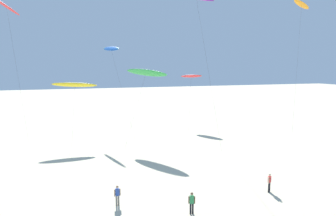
{
  "coord_description": "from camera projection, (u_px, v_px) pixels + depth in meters",
  "views": [
    {
      "loc": [
        -4.53,
        -1.14,
        10.71
      ],
      "look_at": [
        3.69,
        23.66,
        7.03
      ],
      "focal_mm": 31.24,
      "sensor_mm": 36.0,
      "label": 1
    }
  ],
  "objects": [
    {
      "name": "flying_kite_2",
      "position": [
        146.0,
        73.0,
        41.6
      ],
      "size": [
        6.26,
        7.89,
        10.72
      ],
      "color": "green",
      "rests_on": "ground"
    },
    {
      "name": "person_mid_field",
      "position": [
        192.0,
        202.0,
        21.34
      ],
      "size": [
        0.5,
        0.27,
        1.67
      ],
      "color": "black",
      "rests_on": "ground"
    },
    {
      "name": "flying_kite_6",
      "position": [
        302.0,
        5.0,
        48.79
      ],
      "size": [
        5.43,
        4.24,
        21.77
      ],
      "color": "orange",
      "rests_on": "ground"
    },
    {
      "name": "flying_kite_0",
      "position": [
        191.0,
        76.0,
        54.07
      ],
      "size": [
        5.13,
        9.36,
        9.51
      ],
      "color": "red",
      "rests_on": "ground"
    },
    {
      "name": "flying_kite_1",
      "position": [
        6.0,
        7.0,
        46.26
      ],
      "size": [
        5.01,
        11.64,
        21.48
      ],
      "color": "red",
      "rests_on": "ground"
    },
    {
      "name": "person_foreground_walker",
      "position": [
        269.0,
        182.0,
        25.09
      ],
      "size": [
        0.44,
        0.33,
        1.65
      ],
      "color": "black",
      "rests_on": "ground"
    },
    {
      "name": "person_near_right",
      "position": [
        117.0,
        195.0,
        22.67
      ],
      "size": [
        0.51,
        0.23,
        1.62
      ],
      "color": "slate",
      "rests_on": "ground"
    },
    {
      "name": "flying_kite_7",
      "position": [
        111.0,
        49.0,
        47.83
      ],
      "size": [
        3.44,
        10.62,
        14.35
      ],
      "color": "blue",
      "rests_on": "ground"
    },
    {
      "name": "flying_kite_4",
      "position": [
        75.0,
        85.0,
        42.24
      ],
      "size": [
        6.38,
        4.19,
        8.75
      ],
      "color": "yellow",
      "rests_on": "ground"
    }
  ]
}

